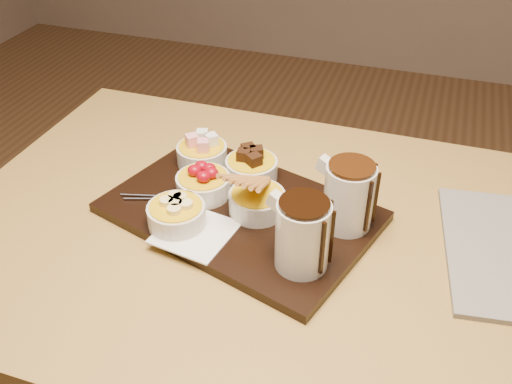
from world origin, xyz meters
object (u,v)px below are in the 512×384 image
(pitcher_milk_chocolate, at_px, (349,197))
(bowl_strawberries, at_px, (203,186))
(serving_board, at_px, (240,212))
(pitcher_dark_chocolate, at_px, (302,236))
(dining_table, at_px, (282,273))

(pitcher_milk_chocolate, bearing_deg, bowl_strawberries, -163.61)
(serving_board, relative_size, pitcher_milk_chocolate, 3.99)
(bowl_strawberries, height_order, pitcher_dark_chocolate, pitcher_dark_chocolate)
(serving_board, distance_m, bowl_strawberries, 0.08)
(serving_board, relative_size, pitcher_dark_chocolate, 3.99)
(bowl_strawberries, xyz_separation_m, pitcher_dark_chocolate, (0.22, -0.12, 0.04))
(dining_table, bearing_deg, serving_board, 168.42)
(serving_board, bearing_deg, pitcher_milk_chocolate, 21.80)
(dining_table, distance_m, pitcher_dark_chocolate, 0.20)
(dining_table, xyz_separation_m, bowl_strawberries, (-0.16, 0.04, 0.14))
(pitcher_dark_chocolate, relative_size, pitcher_milk_chocolate, 1.00)
(pitcher_dark_chocolate, xyz_separation_m, pitcher_milk_chocolate, (0.05, 0.12, 0.00))
(serving_board, distance_m, pitcher_milk_chocolate, 0.20)
(pitcher_milk_chocolate, bearing_deg, serving_board, -158.20)
(dining_table, xyz_separation_m, pitcher_dark_chocolate, (0.05, -0.09, 0.17))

